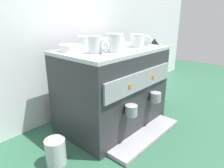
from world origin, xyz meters
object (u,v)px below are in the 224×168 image
(espresso_machine, at_px, (113,88))
(ceramic_bowl_1, at_px, (71,48))
(ceramic_cup_3, at_px, (115,43))
(ceramic_cup_0, at_px, (86,42))
(ceramic_cup_1, at_px, (139,41))
(coffee_grinder, at_px, (153,70))
(ceramic_cup_2, at_px, (96,45))
(ceramic_bowl_0, at_px, (113,42))
(milk_pitcher, at_px, (56,152))

(espresso_machine, bearing_deg, ceramic_bowl_1, 151.08)
(espresso_machine, xyz_separation_m, ceramic_cup_3, (-0.07, -0.07, 0.26))
(espresso_machine, height_order, ceramic_bowl_1, ceramic_bowl_1)
(ceramic_cup_0, distance_m, ceramic_cup_1, 0.28)
(ceramic_bowl_1, height_order, coffee_grinder, ceramic_bowl_1)
(ceramic_cup_2, bearing_deg, ceramic_cup_3, -26.29)
(espresso_machine, relative_size, ceramic_cup_3, 5.63)
(ceramic_bowl_0, relative_size, coffee_grinder, 0.29)
(ceramic_cup_1, xyz_separation_m, coffee_grinder, (0.32, 0.09, -0.24))
(ceramic_cup_1, xyz_separation_m, ceramic_bowl_0, (-0.04, 0.15, -0.01))
(ceramic_cup_1, relative_size, coffee_grinder, 0.25)
(ceramic_bowl_1, distance_m, coffee_grinder, 0.69)
(ceramic_cup_0, distance_m, ceramic_bowl_1, 0.11)
(espresso_machine, distance_m, milk_pitcher, 0.44)
(ceramic_bowl_0, xyz_separation_m, ceramic_bowl_1, (-0.29, 0.02, -0.00))
(ceramic_bowl_0, relative_size, ceramic_bowl_1, 1.17)
(espresso_machine, bearing_deg, ceramic_cup_2, -167.52)
(ceramic_cup_2, bearing_deg, ceramic_bowl_0, 25.16)
(ceramic_bowl_1, bearing_deg, ceramic_cup_3, -55.40)
(espresso_machine, distance_m, ceramic_cup_3, 0.28)
(espresso_machine, bearing_deg, ceramic_cup_3, -132.00)
(ceramic_cup_0, relative_size, ceramic_bowl_1, 1.02)
(ceramic_cup_0, distance_m, ceramic_cup_3, 0.19)
(ceramic_cup_1, distance_m, ceramic_bowl_0, 0.15)
(ceramic_cup_3, bearing_deg, ceramic_bowl_0, 43.29)
(ceramic_bowl_0, bearing_deg, coffee_grinder, -9.15)
(ceramic_cup_1, relative_size, ceramic_cup_2, 1.05)
(ceramic_cup_2, relative_size, ceramic_bowl_0, 0.84)
(ceramic_cup_0, height_order, ceramic_cup_2, ceramic_cup_2)
(ceramic_cup_1, distance_m, ceramic_bowl_1, 0.37)
(ceramic_cup_3, height_order, milk_pitcher, ceramic_cup_3)
(ceramic_cup_0, height_order, ceramic_bowl_0, ceramic_cup_0)
(ceramic_cup_1, relative_size, ceramic_bowl_1, 1.03)
(ceramic_cup_2, xyz_separation_m, ceramic_bowl_0, (0.25, 0.12, -0.02))
(ceramic_cup_2, distance_m, ceramic_bowl_1, 0.14)
(ceramic_bowl_0, bearing_deg, ceramic_cup_2, -154.84)
(ceramic_cup_2, height_order, ceramic_bowl_1, ceramic_cup_2)
(ceramic_cup_1, bearing_deg, ceramic_cup_2, 173.65)
(ceramic_bowl_0, bearing_deg, ceramic_cup_1, -76.60)
(ceramic_bowl_1, xyz_separation_m, milk_pitcher, (-0.22, -0.15, -0.39))
(ceramic_cup_1, bearing_deg, milk_pitcher, 178.23)
(ceramic_cup_1, height_order, ceramic_bowl_1, ceramic_cup_1)
(ceramic_cup_2, height_order, ceramic_cup_3, ceramic_cup_3)
(espresso_machine, bearing_deg, coffee_grinder, 3.26)
(ceramic_cup_3, relative_size, ceramic_bowl_1, 0.91)
(ceramic_cup_0, bearing_deg, ceramic_cup_1, -39.54)
(ceramic_bowl_1, xyz_separation_m, coffee_grinder, (0.65, -0.08, -0.22))
(ceramic_bowl_1, bearing_deg, ceramic_cup_1, -27.40)
(ceramic_cup_3, distance_m, milk_pitcher, 0.54)
(coffee_grinder, bearing_deg, ceramic_cup_2, -174.47)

